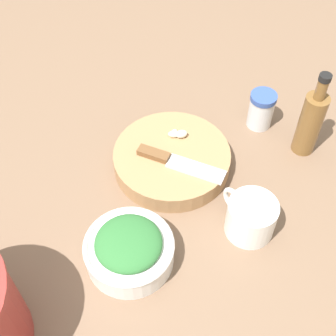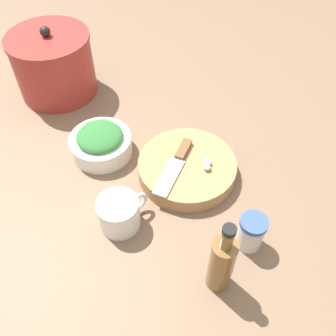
# 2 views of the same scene
# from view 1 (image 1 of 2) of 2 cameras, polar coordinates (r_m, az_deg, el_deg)

# --- Properties ---
(ground_plane) EXTENTS (5.00, 5.00, 0.00)m
(ground_plane) POSITION_cam_1_polar(r_m,az_deg,el_deg) (0.92, 1.18, -3.43)
(ground_plane) COLOR brown
(cutting_board) EXTENTS (0.24, 0.24, 0.04)m
(cutting_board) POSITION_cam_1_polar(r_m,az_deg,el_deg) (0.95, 0.47, 1.05)
(cutting_board) COLOR #9E754C
(cutting_board) RESTS_ON ground_plane
(chef_knife) EXTENTS (0.18, 0.09, 0.01)m
(chef_knife) POSITION_cam_1_polar(r_m,az_deg,el_deg) (0.92, 0.88, 0.78)
(chef_knife) COLOR brown
(chef_knife) RESTS_ON cutting_board
(garlic_cloves) EXTENTS (0.05, 0.03, 0.02)m
(garlic_cloves) POSITION_cam_1_polar(r_m,az_deg,el_deg) (0.96, 1.17, 4.18)
(garlic_cloves) COLOR #EFE3CB
(garlic_cloves) RESTS_ON cutting_board
(herb_bowl) EXTENTS (0.16, 0.16, 0.07)m
(herb_bowl) POSITION_cam_1_polar(r_m,az_deg,el_deg) (0.82, -4.75, -9.83)
(herb_bowl) COLOR silver
(herb_bowl) RESTS_ON ground_plane
(spice_jar) EXTENTS (0.06, 0.06, 0.09)m
(spice_jar) POSITION_cam_1_polar(r_m,az_deg,el_deg) (1.04, 11.28, 6.98)
(spice_jar) COLOR silver
(spice_jar) RESTS_ON ground_plane
(coffee_mug) EXTENTS (0.10, 0.10, 0.08)m
(coffee_mug) POSITION_cam_1_polar(r_m,az_deg,el_deg) (0.86, 10.00, -5.92)
(coffee_mug) COLOR silver
(coffee_mug) RESTS_ON ground_plane
(oil_bottle) EXTENTS (0.05, 0.05, 0.20)m
(oil_bottle) POSITION_cam_1_polar(r_m,az_deg,el_deg) (0.98, 16.98, 5.40)
(oil_bottle) COLOR brown
(oil_bottle) RESTS_ON ground_plane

